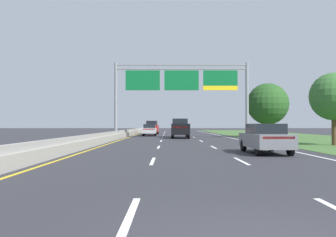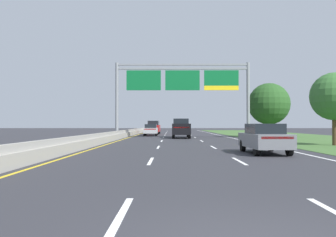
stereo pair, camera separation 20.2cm
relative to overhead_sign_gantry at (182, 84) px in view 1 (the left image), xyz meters
name	(u,v)px [view 1 (the left image)]	position (x,y,z in m)	size (l,w,h in m)	color
ground_plane	(179,138)	(-0.30, -0.20, -6.06)	(220.00, 220.00, 0.00)	#2B2B30
lane_striping	(179,138)	(-0.30, -0.66, -6.05)	(11.96, 106.00, 0.01)	white
grass_verge_right	(305,138)	(13.65, -0.20, -6.05)	(14.00, 110.00, 0.02)	#3D602D
median_barrier_concrete	(120,135)	(-6.90, -0.20, -5.70)	(0.60, 110.00, 0.85)	#99968E
overhead_sign_gantry	(182,84)	(0.00, 0.00, 0.00)	(15.06, 0.42, 8.47)	gray
pickup_truck_black	(180,128)	(-0.14, 0.50, -4.98)	(2.06, 5.42, 2.20)	black
car_silver_left_lane_sedan	(150,130)	(-4.05, 9.18, -5.24)	(1.86, 4.42, 1.57)	#B2B5BA
car_red_left_lane_suv	(152,127)	(-4.03, 16.81, -4.96)	(2.01, 4.74, 2.11)	maroon
car_grey_right_lane_sedan	(265,138)	(3.63, -20.79, -5.24)	(1.91, 4.44, 1.57)	slate
roadside_tree_near	(334,97)	(10.61, -13.72, -2.50)	(3.50, 3.50, 5.32)	#4C3823
roadside_tree_mid	(268,104)	(10.43, 2.81, -2.06)	(4.95, 4.95, 6.48)	#4C3823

